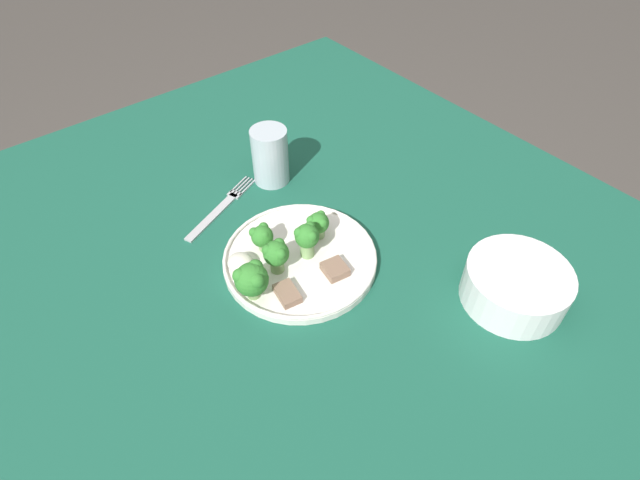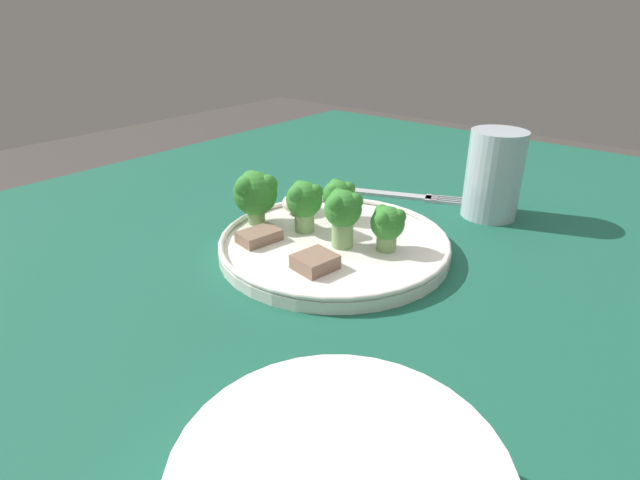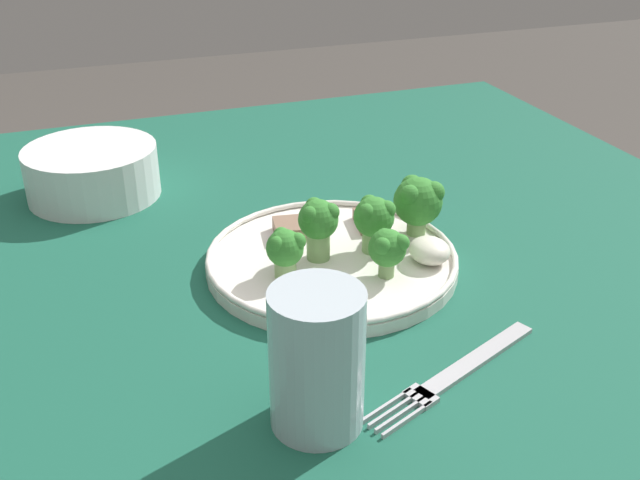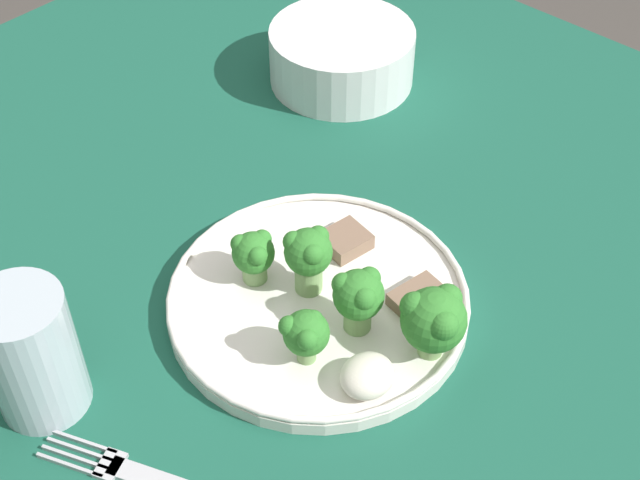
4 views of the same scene
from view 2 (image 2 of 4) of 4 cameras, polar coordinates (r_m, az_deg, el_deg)
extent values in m
cube|color=#195642|center=(0.56, 8.21, -2.08)|extent=(1.16, 1.06, 0.03)
cylinder|color=brown|center=(1.36, 1.91, -2.96)|extent=(0.06, 0.06, 0.74)
cylinder|color=white|center=(0.54, 1.60, -0.73)|extent=(0.25, 0.25, 0.01)
torus|color=white|center=(0.53, 1.61, 0.13)|extent=(0.25, 0.25, 0.01)
cube|color=#B2B2B7|center=(0.71, 7.10, 5.28)|extent=(0.07, 0.13, 0.00)
cube|color=#B2B2B7|center=(0.70, 12.60, 4.64)|extent=(0.03, 0.02, 0.00)
cube|color=#B2B2B7|center=(0.69, 14.71, 4.09)|extent=(0.02, 0.05, 0.00)
cube|color=#B2B2B7|center=(0.70, 14.74, 4.28)|extent=(0.02, 0.05, 0.00)
cube|color=#B2B2B7|center=(0.70, 14.77, 4.47)|extent=(0.02, 0.05, 0.00)
cube|color=#B2B2B7|center=(0.71, 14.81, 4.66)|extent=(0.02, 0.05, 0.00)
cylinder|color=#B2C1CC|center=(0.65, 19.24, 7.07)|extent=(0.07, 0.07, 0.11)
cylinder|color=silver|center=(0.66, 18.97, 5.31)|extent=(0.06, 0.06, 0.06)
cylinder|color=#7FA866|center=(0.52, 2.58, 0.76)|extent=(0.02, 0.02, 0.03)
sphere|color=#337F2D|center=(0.51, 2.64, 3.60)|extent=(0.04, 0.04, 0.04)
sphere|color=#337F2D|center=(0.50, 1.85, 4.15)|extent=(0.02, 0.02, 0.02)
sphere|color=#337F2D|center=(0.50, 3.98, 4.44)|extent=(0.02, 0.02, 0.02)
sphere|color=#337F2D|center=(0.52, 2.14, 4.95)|extent=(0.02, 0.02, 0.02)
cylinder|color=#7FA866|center=(0.56, -1.78, 2.18)|extent=(0.02, 0.02, 0.02)
sphere|color=#337F2D|center=(0.55, -1.82, 4.64)|extent=(0.04, 0.04, 0.04)
sphere|color=#337F2D|center=(0.54, -2.68, 5.19)|extent=(0.02, 0.02, 0.02)
sphere|color=#337F2D|center=(0.54, -0.58, 5.47)|extent=(0.02, 0.02, 0.02)
sphere|color=#337F2D|center=(0.55, -2.25, 5.92)|extent=(0.02, 0.02, 0.02)
cylinder|color=#7FA866|center=(0.59, 2.18, 3.29)|extent=(0.01, 0.01, 0.02)
sphere|color=#337F2D|center=(0.58, 2.21, 5.21)|extent=(0.04, 0.04, 0.04)
sphere|color=#337F2D|center=(0.57, 1.58, 5.68)|extent=(0.02, 0.02, 0.02)
sphere|color=#337F2D|center=(0.58, 3.28, 5.89)|extent=(0.02, 0.02, 0.02)
sphere|color=#337F2D|center=(0.59, 1.82, 6.28)|extent=(0.02, 0.02, 0.02)
cylinder|color=#7FA866|center=(0.52, 7.59, -0.20)|extent=(0.02, 0.02, 0.02)
sphere|color=#337F2D|center=(0.51, 7.73, 1.93)|extent=(0.04, 0.04, 0.04)
sphere|color=#337F2D|center=(0.50, 7.13, 2.39)|extent=(0.02, 0.02, 0.02)
sphere|color=#337F2D|center=(0.51, 8.97, 2.67)|extent=(0.02, 0.02, 0.02)
sphere|color=#337F2D|center=(0.52, 7.22, 3.17)|extent=(0.02, 0.02, 0.02)
cylinder|color=#7FA866|center=(0.58, -7.27, 2.81)|extent=(0.02, 0.02, 0.02)
sphere|color=#337F2D|center=(0.57, -7.42, 5.31)|extent=(0.05, 0.05, 0.05)
sphere|color=#337F2D|center=(0.56, -8.61, 5.98)|extent=(0.02, 0.02, 0.02)
sphere|color=#337F2D|center=(0.56, -6.01, 6.32)|extent=(0.02, 0.02, 0.02)
sphere|color=#337F2D|center=(0.58, -7.86, 6.83)|extent=(0.02, 0.02, 0.02)
cube|color=#846651|center=(0.48, -0.57, -2.51)|extent=(0.04, 0.04, 0.01)
cube|color=#846651|center=(0.54, -6.97, 0.45)|extent=(0.05, 0.04, 0.01)
ellipsoid|color=silver|center=(0.61, -2.44, 4.31)|extent=(0.04, 0.04, 0.02)
camera|label=1|loc=(0.71, -72.74, 41.67)|focal=28.00mm
camera|label=3|loc=(0.99, 40.47, 27.42)|focal=42.00mm
camera|label=4|loc=(1.01, -1.03, 43.20)|focal=50.00mm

